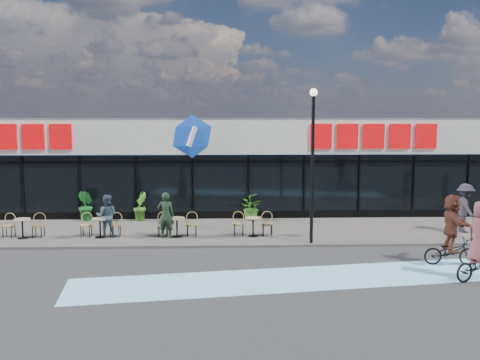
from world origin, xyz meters
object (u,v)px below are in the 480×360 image
object	(u,v)px
patron_left	(166,215)
pedestrian_b	(465,208)
lamp_post	(313,153)
potted_plant_mid	(140,206)
cyclist_a	(480,249)
potted_plant_right	(250,207)
patron_right	(107,216)
cyclist_b	(451,233)
potted_plant_left	(86,206)

from	to	relation	value
patron_left	pedestrian_b	world-z (taller)	pedestrian_b
lamp_post	potted_plant_mid	bearing A→B (deg)	147.57
cyclist_a	pedestrian_b	bearing A→B (deg)	67.95
lamp_post	patron_left	size ratio (longest dim) A/B	3.17
potted_plant_right	patron_right	xyz separation A→B (m)	(-5.59, -3.09, 0.25)
potted_plant_right	cyclist_a	size ratio (longest dim) A/B	0.49
potted_plant_mid	pedestrian_b	world-z (taller)	pedestrian_b
lamp_post	potted_plant_mid	distance (m)	8.53
cyclist_b	patron_right	bearing A→B (deg)	161.50
potted_plant_left	patron_left	size ratio (longest dim) A/B	0.78
lamp_post	potted_plant_right	world-z (taller)	lamp_post
potted_plant_mid	cyclist_b	distance (m)	12.84
potted_plant_mid	pedestrian_b	bearing A→B (deg)	-12.08
cyclist_a	cyclist_b	xyz separation A→B (m)	(-0.14, 1.52, 0.12)
potted_plant_mid	patron_left	xyz separation A→B (m)	(1.52, -3.42, 0.24)
potted_plant_mid	patron_left	distance (m)	3.75
patron_left	patron_right	size ratio (longest dim) A/B	1.08
patron_left	cyclist_a	size ratio (longest dim) A/B	0.76
lamp_post	patron_right	distance (m)	8.07
potted_plant_right	patron_right	bearing A→B (deg)	-151.10
potted_plant_right	potted_plant_left	bearing A→B (deg)	179.90
patron_right	cyclist_a	world-z (taller)	cyclist_a
potted_plant_left	patron_left	xyz separation A→B (m)	(3.85, -3.37, 0.19)
lamp_post	cyclist_a	size ratio (longest dim) A/B	2.41
lamp_post	pedestrian_b	xyz separation A→B (m)	(6.36, 1.53, -2.28)
potted_plant_mid	patron_left	bearing A→B (deg)	-66.01
potted_plant_right	patron_left	xyz separation A→B (m)	(-3.33, -3.36, 0.31)
lamp_post	potted_plant_mid	size ratio (longest dim) A/B	4.38
potted_plant_right	lamp_post	bearing A→B (deg)	-65.03
patron_right	pedestrian_b	bearing A→B (deg)	178.93
cyclist_b	potted_plant_mid	bearing A→B (deg)	146.97
potted_plant_mid	patron_right	xyz separation A→B (m)	(-0.74, -3.15, 0.18)
pedestrian_b	cyclist_b	xyz separation A→B (m)	(-2.45, -4.17, -0.03)
patron_right	potted_plant_left	bearing A→B (deg)	-65.28
potted_plant_left	potted_plant_mid	world-z (taller)	potted_plant_left
potted_plant_mid	cyclist_b	bearing A→B (deg)	-33.03
potted_plant_mid	potted_plant_right	distance (m)	4.85
patron_left	lamp_post	bearing A→B (deg)	173.45
potted_plant_right	patron_right	distance (m)	6.39
potted_plant_right	cyclist_b	distance (m)	9.12
patron_right	potted_plant_mid	bearing A→B (deg)	-105.66
pedestrian_b	cyclist_a	world-z (taller)	cyclist_a
potted_plant_right	patron_right	size ratio (longest dim) A/B	0.70
pedestrian_b	potted_plant_right	bearing A→B (deg)	72.40
patron_right	pedestrian_b	distance (m)	13.96
cyclist_a	cyclist_b	world-z (taller)	cyclist_a
lamp_post	pedestrian_b	distance (m)	6.93
patron_right	lamp_post	bearing A→B (deg)	168.58
potted_plant_left	cyclist_b	size ratio (longest dim) A/B	0.60
patron_left	cyclist_a	world-z (taller)	cyclist_a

